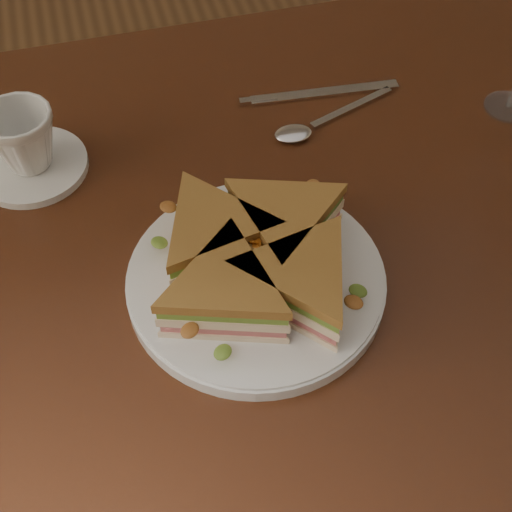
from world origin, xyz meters
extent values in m
plane|color=brown|center=(0.00, 0.00, 0.00)|extent=(6.00, 6.00, 0.00)
cube|color=black|center=(0.00, 0.00, 0.73)|extent=(1.20, 0.80, 0.04)
cylinder|color=black|center=(0.54, 0.34, 0.35)|extent=(0.06, 0.06, 0.71)
cylinder|color=white|center=(-0.04, -0.09, 0.76)|extent=(0.27, 0.27, 0.02)
cube|color=silver|center=(0.15, 0.15, 0.75)|extent=(0.13, 0.05, 0.00)
ellipsoid|color=silver|center=(0.06, 0.12, 0.76)|extent=(0.05, 0.03, 0.01)
cube|color=silver|center=(0.13, 0.19, 0.75)|extent=(0.20, 0.03, 0.00)
cube|color=silver|center=(0.04, 0.20, 0.75)|extent=(0.05, 0.01, 0.00)
cylinder|color=white|center=(0.35, 0.10, 0.75)|extent=(0.06, 0.06, 0.00)
cylinder|color=white|center=(-0.26, 0.15, 0.76)|extent=(0.13, 0.13, 0.01)
imported|color=white|center=(-0.26, 0.15, 0.80)|extent=(0.09, 0.09, 0.08)
camera|label=1|loc=(-0.16, -0.52, 1.36)|focal=50.00mm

